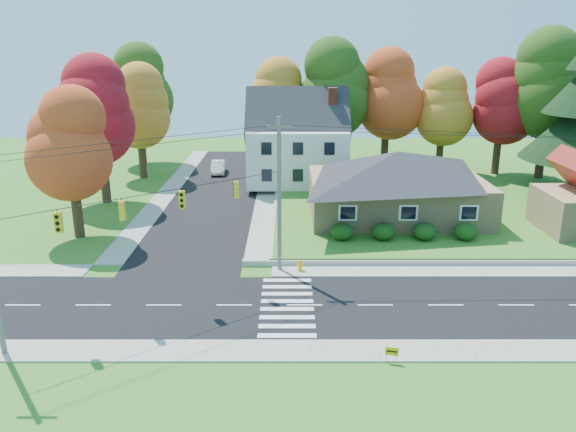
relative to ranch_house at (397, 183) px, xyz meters
name	(u,v)px	position (x,y,z in m)	size (l,w,h in m)	color
ground	(305,305)	(-8.00, -16.00, -3.27)	(120.00, 120.00, 0.00)	#3D7923
road_main	(305,305)	(-8.00, -16.00, -3.26)	(90.00, 8.00, 0.02)	black
road_cross	(218,191)	(-16.00, 10.00, -3.25)	(8.00, 44.00, 0.02)	black
sidewalk_north	(303,271)	(-8.00, -11.00, -3.23)	(90.00, 2.00, 0.08)	#9C9A90
sidewalk_south	(308,351)	(-8.00, -21.00, -3.23)	(90.00, 2.00, 0.08)	#9C9A90
lawn	(439,202)	(5.00, 5.00, -3.02)	(30.00, 30.00, 0.50)	#3D7923
ranch_house	(397,183)	(0.00, 0.00, 0.00)	(14.60, 10.60, 5.40)	tan
colonial_house	(298,143)	(-7.96, 12.00, 1.32)	(10.40, 8.40, 9.60)	silver
hedge_row	(404,231)	(-0.50, -6.20, -2.13)	(10.70, 1.70, 1.27)	#163A10
traffic_infrastructure	(302,212)	(-8.15, -14.65, 1.88)	(38.10, 10.66, 10.00)	#666059
tree_lot_0	(278,100)	(-10.00, 18.00, 5.04)	(6.72, 6.72, 12.51)	#3F2A19
tree_lot_1	(334,89)	(-4.00, 17.00, 6.35)	(7.84, 7.84, 14.60)	#3F2A19
tree_lot_2	(387,94)	(2.00, 18.00, 5.70)	(7.28, 7.28, 13.56)	#3F2A19
tree_lot_3	(443,107)	(8.00, 17.00, 4.39)	(6.16, 6.16, 11.47)	#3F2A19
tree_lot_4	(502,102)	(14.00, 16.00, 5.04)	(6.72, 6.72, 12.51)	#3F2A19
tree_lot_5	(550,84)	(18.00, 14.00, 7.00)	(8.40, 8.40, 15.64)	#3F2A19
tree_west_0	(70,144)	(-25.00, -4.00, 3.89)	(6.16, 6.16, 11.47)	#3F2A19
tree_west_1	(98,111)	(-26.00, 6.00, 5.20)	(7.28, 7.28, 13.56)	#3F2A19
tree_west_2	(138,107)	(-25.00, 16.00, 4.54)	(6.72, 6.72, 12.51)	#3F2A19
tree_west_3	(138,89)	(-27.00, 24.00, 5.85)	(7.84, 7.84, 14.60)	#3F2A19
white_car	(218,167)	(-16.96, 18.24, -2.53)	(1.52, 4.36, 1.44)	silver
fire_hydrant	(300,266)	(-8.17, -11.01, -2.88)	(0.45, 0.36, 0.80)	#F6A800
yard_sign	(392,352)	(-4.14, -21.96, -2.71)	(0.61, 0.18, 0.78)	black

